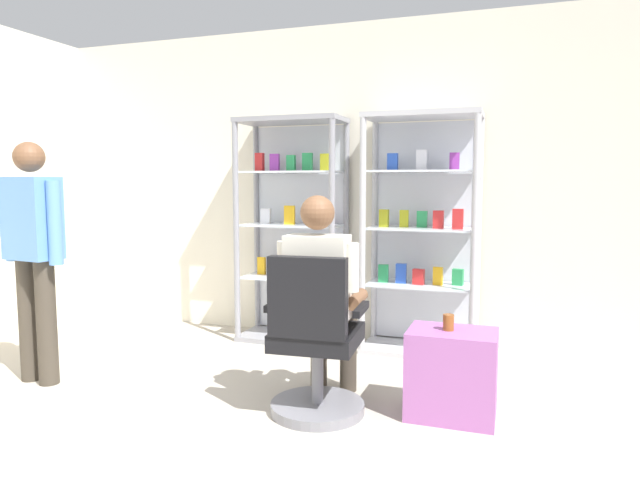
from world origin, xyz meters
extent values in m
cube|color=silver|center=(0.00, 3.00, 1.35)|extent=(6.00, 0.10, 2.70)
cylinder|color=gray|center=(-0.98, 2.50, 0.95)|extent=(0.05, 0.05, 1.90)
cylinder|color=gray|center=(-0.13, 2.50, 0.95)|extent=(0.05, 0.05, 1.90)
cylinder|color=gray|center=(-0.98, 2.90, 0.95)|extent=(0.05, 0.05, 1.90)
cylinder|color=gray|center=(-0.13, 2.90, 0.95)|extent=(0.05, 0.05, 1.90)
cube|color=gray|center=(-0.55, 2.70, 1.88)|extent=(0.90, 0.45, 0.04)
cube|color=gray|center=(-0.55, 2.70, 0.02)|extent=(0.90, 0.45, 0.04)
cube|color=silver|center=(-0.55, 2.92, 0.95)|extent=(0.84, 0.02, 1.80)
cube|color=silver|center=(-0.55, 2.70, 0.55)|extent=(0.82, 0.39, 0.02)
cube|color=gold|center=(-0.84, 2.72, 0.63)|extent=(0.07, 0.04, 0.15)
cube|color=red|center=(-0.69, 2.65, 0.63)|extent=(0.08, 0.05, 0.14)
cube|color=#264CB2|center=(-0.56, 2.71, 0.63)|extent=(0.08, 0.04, 0.14)
cube|color=silver|center=(-0.40, 2.72, 0.63)|extent=(0.08, 0.04, 0.14)
cube|color=#264CB2|center=(-0.26, 2.67, 0.63)|extent=(0.09, 0.04, 0.14)
cube|color=silver|center=(-0.55, 2.70, 1.00)|extent=(0.82, 0.39, 0.02)
cube|color=silver|center=(-0.80, 2.71, 1.07)|extent=(0.09, 0.06, 0.13)
cube|color=gold|center=(-0.56, 2.68, 1.09)|extent=(0.09, 0.05, 0.16)
cube|color=red|center=(-0.32, 2.74, 1.08)|extent=(0.09, 0.05, 0.14)
cube|color=silver|center=(-0.55, 2.70, 1.45)|extent=(0.82, 0.39, 0.02)
cube|color=red|center=(-0.84, 2.69, 1.54)|extent=(0.07, 0.05, 0.16)
cube|color=purple|center=(-0.70, 2.69, 1.53)|extent=(0.08, 0.06, 0.15)
cube|color=#268C4C|center=(-0.55, 2.70, 1.52)|extent=(0.07, 0.04, 0.13)
cube|color=#268C4C|center=(-0.41, 2.73, 1.53)|extent=(0.08, 0.05, 0.15)
cube|color=#999919|center=(-0.26, 2.72, 1.53)|extent=(0.07, 0.05, 0.14)
cylinder|color=#B7B7BC|center=(0.13, 2.50, 0.95)|extent=(0.05, 0.05, 1.90)
cylinder|color=#B7B7BC|center=(0.98, 2.50, 0.95)|extent=(0.05, 0.05, 1.90)
cylinder|color=#B7B7BC|center=(0.13, 2.90, 0.95)|extent=(0.05, 0.05, 1.90)
cylinder|color=#B7B7BC|center=(0.98, 2.90, 0.95)|extent=(0.05, 0.05, 1.90)
cube|color=#B7B7BC|center=(0.55, 2.70, 1.88)|extent=(0.90, 0.45, 0.04)
cube|color=#B7B7BC|center=(0.55, 2.70, 0.02)|extent=(0.90, 0.45, 0.04)
cube|color=silver|center=(0.55, 2.92, 0.95)|extent=(0.84, 0.02, 1.80)
cube|color=silver|center=(0.55, 2.70, 0.55)|extent=(0.82, 0.39, 0.02)
cube|color=#268C4C|center=(0.26, 2.68, 0.63)|extent=(0.09, 0.05, 0.14)
cube|color=#264CB2|center=(0.40, 2.68, 0.64)|extent=(0.09, 0.06, 0.16)
cube|color=red|center=(0.54, 2.66, 0.62)|extent=(0.09, 0.06, 0.12)
cube|color=gold|center=(0.69, 2.70, 0.63)|extent=(0.08, 0.04, 0.14)
cube|color=#268C4C|center=(0.84, 2.73, 0.62)|extent=(0.09, 0.06, 0.13)
cube|color=silver|center=(0.55, 2.70, 1.00)|extent=(0.82, 0.39, 0.02)
cube|color=#999919|center=(0.26, 2.68, 1.08)|extent=(0.08, 0.05, 0.14)
cube|color=#999919|center=(0.41, 2.70, 1.08)|extent=(0.08, 0.06, 0.14)
cube|color=#268C4C|center=(0.55, 2.73, 1.07)|extent=(0.08, 0.04, 0.13)
cube|color=red|center=(0.69, 2.65, 1.08)|extent=(0.08, 0.05, 0.14)
cube|color=red|center=(0.84, 2.66, 1.08)|extent=(0.08, 0.04, 0.15)
cube|color=silver|center=(0.55, 2.70, 1.45)|extent=(0.82, 0.39, 0.02)
cube|color=#264CB2|center=(0.32, 2.69, 1.52)|extent=(0.08, 0.04, 0.13)
cube|color=silver|center=(0.54, 2.71, 1.54)|extent=(0.08, 0.04, 0.16)
cube|color=purple|center=(0.80, 2.66, 1.52)|extent=(0.08, 0.06, 0.13)
cylinder|color=slate|center=(0.18, 1.30, 0.03)|extent=(0.56, 0.56, 0.06)
cylinder|color=slate|center=(0.18, 1.30, 0.24)|extent=(0.07, 0.07, 0.41)
cube|color=black|center=(0.18, 1.30, 0.46)|extent=(0.51, 0.51, 0.10)
cube|color=black|center=(0.19, 1.09, 0.73)|extent=(0.44, 0.11, 0.45)
cube|color=black|center=(0.44, 1.32, 0.64)|extent=(0.06, 0.30, 0.04)
cube|color=black|center=(-0.08, 1.28, 0.64)|extent=(0.06, 0.30, 0.04)
cylinder|color=#3F382D|center=(0.26, 1.50, 0.56)|extent=(0.17, 0.41, 0.14)
cylinder|color=#3F382D|center=(0.25, 1.70, 0.28)|extent=(0.11, 0.11, 0.56)
cylinder|color=#3F382D|center=(0.06, 1.49, 0.56)|extent=(0.17, 0.41, 0.14)
cylinder|color=#3F382D|center=(0.05, 1.69, 0.28)|extent=(0.11, 0.11, 0.56)
cube|color=beige|center=(0.18, 1.30, 0.81)|extent=(0.37, 0.25, 0.50)
sphere|color=brown|center=(0.18, 1.30, 1.19)|extent=(0.20, 0.20, 0.20)
cylinder|color=beige|center=(0.38, 1.31, 0.88)|extent=(0.09, 0.09, 0.28)
cylinder|color=brown|center=(0.36, 1.49, 0.66)|extent=(0.10, 0.30, 0.08)
cylinder|color=beige|center=(-0.02, 1.28, 0.88)|extent=(0.09, 0.09, 0.28)
cylinder|color=brown|center=(-0.04, 1.46, 0.66)|extent=(0.10, 0.30, 0.08)
cube|color=#9E599E|center=(0.93, 1.49, 0.26)|extent=(0.50, 0.36, 0.51)
cylinder|color=brown|center=(0.91, 1.49, 0.56)|extent=(0.06, 0.06, 0.09)
cylinder|color=#3F382D|center=(-1.71, 1.16, 0.42)|extent=(0.13, 0.13, 0.85)
cylinder|color=#598CCC|center=(-1.58, 1.14, 1.10)|extent=(0.09, 0.09, 0.55)
cylinder|color=#3F382D|center=(-1.89, 1.18, 0.42)|extent=(0.13, 0.13, 0.85)
cylinder|color=#598CCC|center=(-2.01, 1.19, 1.10)|extent=(0.09, 0.09, 0.55)
cube|color=#598CCC|center=(-1.80, 1.17, 1.12)|extent=(0.38, 0.26, 0.55)
sphere|color=brown|center=(-1.80, 1.17, 1.53)|extent=(0.20, 0.20, 0.20)
camera|label=1|loc=(1.25, -1.77, 1.36)|focal=31.78mm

